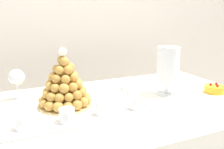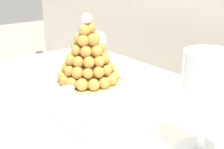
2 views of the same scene
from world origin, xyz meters
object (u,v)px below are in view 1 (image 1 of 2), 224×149
serving_tray (77,109)px  dessert_cup_centre (101,109)px  dessert_cup_left (22,123)px  macaron_goblet (168,65)px  wine_glass (17,78)px  fruit_tart_plate (214,91)px  dessert_cup_mid_left (67,115)px  dessert_cup_mid_right (135,103)px  croquembouche (65,84)px

serving_tray → dessert_cup_centre: size_ratio=11.15×
serving_tray → dessert_cup_left: (-0.24, -0.11, 0.03)m
macaron_goblet → wine_glass: 0.79m
fruit_tart_plate → wine_glass: (-1.00, 0.33, 0.10)m
dessert_cup_mid_left → wine_glass: 0.42m
dessert_cup_mid_left → wine_glass: (-0.16, 0.37, 0.08)m
dessert_cup_mid_right → wine_glass: bearing=142.8°
fruit_tart_plate → wine_glass: wine_glass is taller
croquembouche → dessert_cup_left: croquembouche is taller
dessert_cup_centre → fruit_tart_plate: 0.69m
dessert_cup_mid_left → macaron_goblet: macaron_goblet is taller
serving_tray → macaron_goblet: size_ratio=2.44×
serving_tray → macaron_goblet: macaron_goblet is taller
croquembouche → wine_glass: croquembouche is taller
serving_tray → dessert_cup_left: size_ratio=11.24×
serving_tray → dessert_cup_mid_left: (-0.07, -0.11, 0.03)m
wine_glass → macaron_goblet: bearing=-17.6°
dessert_cup_mid_right → macaron_goblet: size_ratio=0.21×
croquembouche → macaron_goblet: 0.56m
dessert_cup_mid_left → dessert_cup_mid_right: (0.32, 0.01, -0.00)m
serving_tray → croquembouche: bearing=120.2°
dessert_cup_mid_right → dessert_cup_centre: bearing=-179.5°
serving_tray → fruit_tart_plate: fruit_tart_plate is taller
dessert_cup_left → macaron_goblet: bearing=9.8°
dessert_cup_centre → serving_tray: bearing=126.9°
dessert_cup_mid_left → fruit_tart_plate: 0.84m
serving_tray → dessert_cup_mid_right: (0.24, -0.10, 0.03)m
dessert_cup_centre → macaron_goblet: 0.47m
dessert_cup_left → wine_glass: size_ratio=0.35×
croquembouche → dessert_cup_left: (-0.20, -0.17, -0.08)m
fruit_tart_plate → croquembouche: bearing=170.2°
croquembouche → dessert_cup_centre: (0.12, -0.17, -0.08)m
dessert_cup_centre → dessert_cup_left: bearing=-179.4°
serving_tray → macaron_goblet: (0.51, 0.02, 0.16)m
wine_glass → croquembouche: bearing=-44.7°
macaron_goblet → wine_glass: size_ratio=1.63×
dessert_cup_left → macaron_goblet: (0.76, 0.13, 0.13)m
dessert_cup_mid_right → fruit_tart_plate: 0.52m
dessert_cup_mid_left → wine_glass: wine_glass is taller
dessert_cup_centre → wine_glass: 0.49m
dessert_cup_centre → fruit_tart_plate: (0.69, 0.03, -0.02)m
dessert_cup_left → fruit_tart_plate: same height
serving_tray → dessert_cup_left: bearing=-156.1°
dessert_cup_mid_right → wine_glass: (-0.48, 0.36, 0.08)m
serving_tray → dessert_cup_mid_right: bearing=-22.8°
serving_tray → dessert_cup_centre: dessert_cup_centre is taller
dessert_cup_mid_left → macaron_goblet: (0.59, 0.14, 0.13)m
serving_tray → dessert_cup_mid_right: dessert_cup_mid_right is taller
dessert_cup_left → macaron_goblet: 0.78m
macaron_goblet → fruit_tart_plate: (0.25, -0.10, -0.15)m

